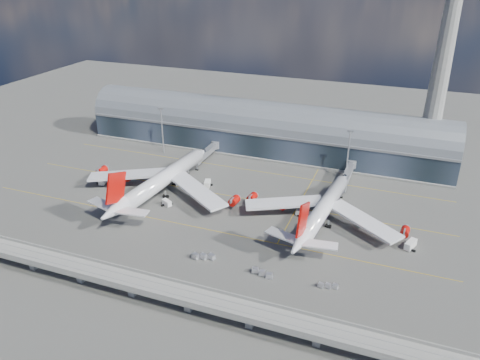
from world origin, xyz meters
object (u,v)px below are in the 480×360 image
(service_truck_3, at_px, (411,245))
(airliner_right, at_px, (323,210))
(control_tower, at_px, (442,68))
(service_truck_1, at_px, (167,203))
(service_truck_0, at_px, (104,180))
(service_truck_5, at_px, (177,182))
(service_truck_2, at_px, (304,214))
(floodlight_mast_right, at_px, (348,154))
(floodlight_mast_left, at_px, (162,129))
(cargo_train_1, at_px, (328,286))
(cargo_train_2, at_px, (262,273))
(airliner_left, at_px, (160,181))
(service_truck_4, at_px, (207,184))
(cargo_train_0, at_px, (203,256))

(service_truck_3, bearing_deg, airliner_right, -169.08)
(control_tower, relative_size, service_truck_1, 20.33)
(service_truck_0, bearing_deg, service_truck_5, 3.68)
(service_truck_0, height_order, service_truck_2, service_truck_0)
(floodlight_mast_right, bearing_deg, floodlight_mast_left, 180.00)
(service_truck_5, height_order, cargo_train_1, service_truck_5)
(floodlight_mast_left, distance_m, cargo_train_1, 137.52)
(service_truck_1, bearing_deg, service_truck_5, 43.04)
(floodlight_mast_right, relative_size, cargo_train_1, 3.74)
(service_truck_0, height_order, cargo_train_2, service_truck_0)
(service_truck_1, distance_m, service_truck_2, 59.53)
(floodlight_mast_right, height_order, service_truck_5, floodlight_mast_right)
(floodlight_mast_right, relative_size, cargo_train_2, 3.11)
(floodlight_mast_left, relative_size, airliner_left, 0.32)
(service_truck_1, bearing_deg, service_truck_4, 6.45)
(airliner_right, xyz_separation_m, cargo_train_1, (10.51, -40.42, -5.04))
(cargo_train_0, distance_m, cargo_train_1, 45.19)
(floodlight_mast_right, bearing_deg, service_truck_4, -153.10)
(control_tower, height_order, service_truck_2, control_tower)
(airliner_right, bearing_deg, airliner_left, -173.87)
(floodlight_mast_right, bearing_deg, service_truck_1, -142.23)
(service_truck_0, height_order, cargo_train_1, service_truck_0)
(service_truck_1, bearing_deg, floodlight_mast_left, 58.21)
(floodlight_mast_right, relative_size, airliner_right, 0.36)
(floodlight_mast_left, bearing_deg, service_truck_4, -37.00)
(airliner_right, height_order, cargo_train_1, airliner_right)
(floodlight_mast_left, xyz_separation_m, service_truck_0, (-8.10, -43.85, -11.93))
(service_truck_5, bearing_deg, airliner_right, -44.31)
(service_truck_0, xyz_separation_m, service_truck_5, (33.71, 11.26, -0.38))
(control_tower, xyz_separation_m, airliner_left, (-111.27, -72.79, -44.70))
(airliner_right, bearing_deg, service_truck_5, 176.51)
(floodlight_mast_left, bearing_deg, cargo_train_0, -53.10)
(service_truck_0, distance_m, service_truck_2, 97.66)
(service_truck_1, relative_size, service_truck_5, 0.91)
(floodlight_mast_left, relative_size, airliner_right, 0.36)
(airliner_right, bearing_deg, cargo_train_1, -70.19)
(floodlight_mast_right, xyz_separation_m, airliner_left, (-76.27, -44.79, -6.69))
(service_truck_0, height_order, service_truck_3, service_truck_0)
(service_truck_2, bearing_deg, service_truck_5, 85.87)
(service_truck_1, bearing_deg, service_truck_2, -50.44)
(service_truck_0, bearing_deg, floodlight_mast_right, 7.29)
(airliner_right, distance_m, cargo_train_0, 53.24)
(control_tower, relative_size, cargo_train_0, 11.85)
(floodlight_mast_left, relative_size, floodlight_mast_right, 1.00)
(service_truck_0, bearing_deg, service_truck_3, -17.35)
(service_truck_4, bearing_deg, airliner_left, -154.77)
(floodlight_mast_left, bearing_deg, service_truck_0, -100.47)
(cargo_train_2, bearing_deg, cargo_train_0, 73.60)
(floodlight_mast_left, height_order, cargo_train_1, floodlight_mast_left)
(cargo_train_0, bearing_deg, control_tower, -15.81)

